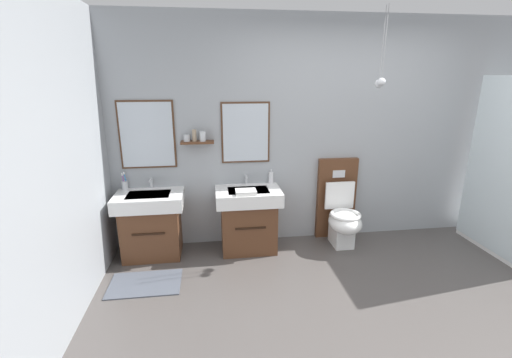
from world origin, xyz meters
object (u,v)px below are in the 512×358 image
Objects in this scene: vanity_sink_left at (152,222)px; toilet at (340,213)px; soap_dispenser at (271,177)px; folded_hand_towel at (246,192)px; toothbrush_cup at (125,185)px; vanity_sink_right at (248,217)px.

vanity_sink_left is 2.18m from toilet.
vanity_sink_left is 0.73× the size of toilet.
toilet is 0.93m from soap_dispenser.
folded_hand_towel is (-1.15, -0.18, 0.37)m from toilet.
toothbrush_cup is at bearing -179.65° from soap_dispenser.
vanity_sink_left is at bearing -179.51° from toilet.
toothbrush_cup reaches higher than vanity_sink_left.
soap_dispenser reaches higher than vanity_sink_left.
soap_dispenser reaches higher than folded_hand_towel.
vanity_sink_right is 1.43m from toothbrush_cup.
folded_hand_towel is at bearing -8.68° from vanity_sink_left.
vanity_sink_left is at bearing 171.32° from folded_hand_towel.
folded_hand_towel is at bearing -104.18° from vanity_sink_right.
vanity_sink_right is at bearing -147.07° from soap_dispenser.
vanity_sink_right is at bearing 75.82° from folded_hand_towel.
toothbrush_cup reaches higher than folded_hand_towel.
vanity_sink_left is 1.08m from vanity_sink_right.
toothbrush_cup is at bearing 176.27° from toilet.
toilet is at bearing -3.73° from toothbrush_cup.
soap_dispenser is at bearing 168.16° from toilet.
soap_dispenser is (1.65, 0.01, 0.02)m from toothbrush_cup.
toilet is at bearing 0.49° from vanity_sink_left.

